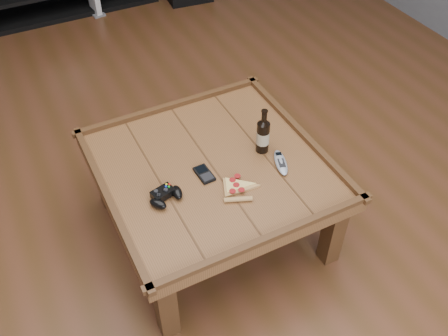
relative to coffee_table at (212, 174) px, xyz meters
name	(u,v)px	position (x,y,z in m)	size (l,w,h in m)	color
ground	(213,228)	(0.00, 0.00, -0.39)	(6.00, 6.00, 0.00)	#4D2D16
coffee_table	(212,174)	(0.00, 0.00, 0.00)	(1.03, 1.03, 0.48)	brown
beer_bottle	(263,135)	(0.26, -0.01, 0.15)	(0.06, 0.06, 0.23)	black
game_controller	(166,196)	(-0.27, -0.10, 0.08)	(0.16, 0.13, 0.05)	black
pizza_slice	(236,188)	(0.03, -0.18, 0.07)	(0.20, 0.25, 0.02)	tan
smartphone	(204,174)	(-0.06, -0.04, 0.07)	(0.07, 0.12, 0.02)	black
remote_control	(281,162)	(0.28, -0.14, 0.07)	(0.10, 0.18, 0.02)	#91969E
game_console	(94,2)	(0.14, 2.56, -0.29)	(0.12, 0.19, 0.22)	slate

